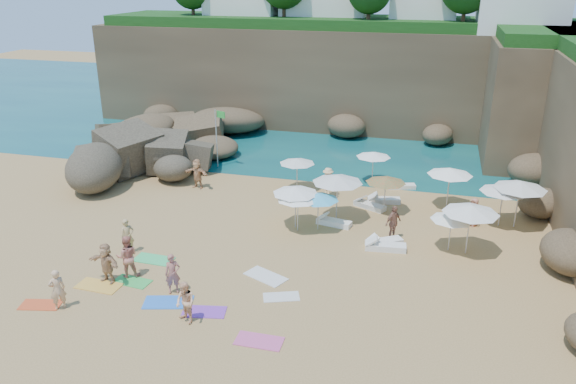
% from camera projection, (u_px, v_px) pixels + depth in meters
% --- Properties ---
extents(ground, '(120.00, 120.00, 0.00)m').
position_uv_depth(ground, '(230.00, 250.00, 26.39)').
color(ground, tan).
rests_on(ground, ground).
extents(seawater, '(120.00, 120.00, 0.00)m').
position_uv_depth(seawater, '(342.00, 109.00, 53.35)').
color(seawater, '#0C4751').
rests_on(seawater, ground).
extents(cliff_back, '(44.00, 8.00, 8.00)m').
position_uv_depth(cliff_back, '(356.00, 77.00, 46.91)').
color(cliff_back, brown).
rests_on(cliff_back, ground).
extents(cliff_corner, '(10.00, 12.00, 8.00)m').
position_uv_depth(cliff_corner, '(561.00, 99.00, 38.78)').
color(cliff_corner, brown).
rests_on(cliff_corner, ground).
extents(rock_promontory, '(12.00, 7.00, 2.00)m').
position_uv_depth(rock_promontory, '(170.00, 141.00, 43.43)').
color(rock_promontory, brown).
rests_on(rock_promontory, ground).
extents(marina_masts, '(3.10, 0.10, 6.00)m').
position_uv_depth(marina_masts, '(180.00, 70.00, 56.25)').
color(marina_masts, white).
rests_on(marina_masts, ground).
extents(rock_outcrop, '(8.67, 7.44, 2.95)m').
position_uv_depth(rock_outcrop, '(138.00, 179.00, 35.40)').
color(rock_outcrop, brown).
rests_on(rock_outcrop, ground).
extents(flag_pole, '(0.75, 0.27, 3.91)m').
position_uv_depth(flag_pole, '(218.00, 131.00, 36.75)').
color(flag_pole, silver).
rests_on(flag_pole, ground).
extents(parasol_0, '(2.11, 2.11, 2.00)m').
position_uv_depth(parasol_0, '(297.00, 161.00, 33.00)').
color(parasol_0, silver).
rests_on(parasol_0, ground).
extents(parasol_1, '(2.11, 2.11, 1.99)m').
position_uv_depth(parasol_1, '(373.00, 154.00, 34.17)').
color(parasol_1, silver).
rests_on(parasol_1, ground).
extents(parasol_2, '(2.63, 2.63, 2.49)m').
position_uv_depth(parasol_2, '(338.00, 179.00, 28.82)').
color(parasol_2, silver).
rests_on(parasol_2, ground).
extents(parasol_3, '(2.35, 2.35, 2.22)m').
position_uv_depth(parasol_3, '(504.00, 189.00, 28.22)').
color(parasol_3, silver).
rests_on(parasol_3, ground).
extents(parasol_4, '(2.44, 2.44, 2.31)m').
position_uv_depth(parasol_4, '(450.00, 172.00, 30.36)').
color(parasol_4, silver).
rests_on(parasol_4, ground).
extents(parasol_5, '(2.14, 2.14, 2.02)m').
position_uv_depth(parasol_5, '(298.00, 196.00, 27.73)').
color(parasol_5, silver).
rests_on(parasol_5, ground).
extents(parasol_6, '(2.15, 2.15, 2.04)m').
position_uv_depth(parasol_6, '(386.00, 180.00, 29.90)').
color(parasol_6, silver).
rests_on(parasol_6, ground).
extents(parasol_7, '(2.64, 2.64, 2.49)m').
position_uv_depth(parasol_7, '(520.00, 185.00, 27.98)').
color(parasol_7, silver).
rests_on(parasol_7, ground).
extents(parasol_8, '(2.56, 2.56, 2.43)m').
position_uv_depth(parasol_8, '(471.00, 209.00, 25.28)').
color(parasol_8, silver).
rests_on(parasol_8, ground).
extents(parasol_9, '(2.33, 2.33, 2.21)m').
position_uv_depth(parasol_9, '(296.00, 190.00, 28.04)').
color(parasol_9, silver).
rests_on(parasol_9, ground).
extents(parasol_10, '(2.06, 2.06, 1.95)m').
position_uv_depth(parasol_10, '(318.00, 197.00, 27.86)').
color(parasol_10, silver).
rests_on(parasol_10, ground).
extents(parasol_11, '(1.96, 1.96, 1.85)m').
position_uv_depth(parasol_11, '(452.00, 217.00, 25.78)').
color(parasol_11, silver).
rests_on(parasol_11, ground).
extents(lounger_0, '(1.87, 0.93, 0.28)m').
position_uv_depth(lounger_0, '(334.00, 223.00, 28.94)').
color(lounger_0, white).
rests_on(lounger_0, ground).
extents(lounger_1, '(1.75, 1.00, 0.26)m').
position_uv_depth(lounger_1, '(401.00, 186.00, 33.86)').
color(lounger_1, white).
rests_on(lounger_1, ground).
extents(lounger_2, '(1.90, 0.96, 0.28)m').
position_uv_depth(lounger_2, '(384.00, 200.00, 31.75)').
color(lounger_2, silver).
rests_on(lounger_2, ground).
extents(lounger_3, '(1.95, 0.82, 0.30)m').
position_uv_depth(lounger_3, '(386.00, 247.00, 26.36)').
color(lounger_3, white).
rests_on(lounger_3, ground).
extents(lounger_4, '(1.90, 1.35, 0.28)m').
position_uv_depth(lounger_4, '(370.00, 206.00, 31.02)').
color(lounger_4, silver).
rests_on(lounger_4, ground).
extents(lounger_5, '(1.81, 1.44, 0.28)m').
position_uv_depth(lounger_5, '(384.00, 242.00, 26.82)').
color(lounger_5, white).
rests_on(lounger_5, ground).
extents(towel_2, '(1.71, 1.12, 0.03)m').
position_uv_depth(towel_2, '(41.00, 305.00, 22.02)').
color(towel_2, '#D74A21').
rests_on(towel_2, ground).
extents(towel_3, '(1.65, 0.94, 0.03)m').
position_uv_depth(towel_3, '(132.00, 281.00, 23.67)').
color(towel_3, green).
rests_on(towel_3, ground).
extents(towel_5, '(2.06, 1.61, 0.03)m').
position_uv_depth(towel_5, '(266.00, 276.00, 24.06)').
color(towel_5, silver).
rests_on(towel_5, ground).
extents(towel_6, '(1.80, 1.14, 0.03)m').
position_uv_depth(towel_6, '(204.00, 312.00, 21.56)').
color(towel_6, purple).
rests_on(towel_6, ground).
extents(towel_8, '(2.11, 1.44, 0.03)m').
position_uv_depth(towel_8, '(168.00, 302.00, 22.18)').
color(towel_8, blue).
rests_on(towel_8, ground).
extents(towel_9, '(1.70, 0.87, 0.03)m').
position_uv_depth(towel_9, '(259.00, 341.00, 19.86)').
color(towel_9, '#D0508C').
rests_on(towel_9, ground).
extents(towel_11, '(1.82, 0.95, 0.03)m').
position_uv_depth(towel_11, '(154.00, 259.00, 25.49)').
color(towel_11, '#38C56B').
rests_on(towel_11, ground).
extents(towel_12, '(1.88, 1.00, 0.03)m').
position_uv_depth(towel_12, '(99.00, 286.00, 23.34)').
color(towel_12, gold).
rests_on(towel_12, ground).
extents(towel_13, '(1.62, 1.20, 0.03)m').
position_uv_depth(towel_13, '(281.00, 297.00, 22.55)').
color(towel_13, silver).
rests_on(towel_13, ground).
extents(person_stand_0, '(0.71, 0.72, 1.67)m').
position_uv_depth(person_stand_0, '(128.00, 236.00, 25.85)').
color(person_stand_0, tan).
rests_on(person_stand_0, ground).
extents(person_stand_1, '(1.15, 1.06, 1.91)m').
position_uv_depth(person_stand_1, '(127.00, 257.00, 23.75)').
color(person_stand_1, tan).
rests_on(person_stand_1, ground).
extents(person_stand_2, '(1.20, 0.75, 1.73)m').
position_uv_depth(person_stand_2, '(328.00, 182.00, 32.42)').
color(person_stand_2, '#EDC186').
rests_on(person_stand_2, ground).
extents(person_stand_3, '(0.96, 1.08, 1.76)m').
position_uv_depth(person_stand_3, '(393.00, 223.00, 27.13)').
color(person_stand_3, '#925F49').
rests_on(person_stand_3, ground).
extents(person_stand_4, '(0.82, 0.76, 1.49)m').
position_uv_depth(person_stand_4, '(473.00, 212.00, 28.70)').
color(person_stand_4, tan).
rests_on(person_stand_4, ground).
extents(person_stand_5, '(1.74, 0.85, 1.80)m').
position_uv_depth(person_stand_5, '(197.00, 174.00, 33.69)').
color(person_stand_5, tan).
rests_on(person_stand_5, ground).
extents(person_stand_6, '(0.71, 0.73, 1.69)m').
position_uv_depth(person_stand_6, '(57.00, 289.00, 21.51)').
color(person_stand_6, '#DCA97D').
rests_on(person_stand_6, ground).
extents(person_lie_3, '(2.01, 2.10, 0.47)m').
position_uv_depth(person_lie_3, '(108.00, 277.00, 23.59)').
color(person_lie_3, tan).
rests_on(person_lie_3, ground).
extents(person_lie_4, '(1.36, 1.77, 0.40)m').
position_uv_depth(person_lie_4, '(174.00, 288.00, 22.81)').
color(person_lie_4, '#A35F51').
rests_on(person_lie_4, ground).
extents(person_lie_5, '(1.51, 1.82, 0.62)m').
position_uv_depth(person_lie_5, '(186.00, 315.00, 20.82)').
color(person_lie_5, '#F1B589').
rests_on(person_lie_5, ground).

